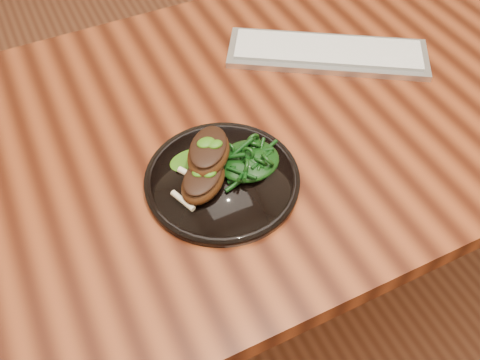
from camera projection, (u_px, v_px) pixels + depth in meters
name	position (u px, v px, depth m)	size (l,w,h in m)	color
desk	(275.00, 136.00, 1.07)	(1.60, 0.80, 0.75)	black
plate	(222.00, 179.00, 0.88)	(0.26, 0.26, 0.02)	black
lamb_chop_front	(203.00, 180.00, 0.85)	(0.11, 0.11, 0.04)	#3E1E0C
lamb_chop_back	(208.00, 152.00, 0.86)	(0.12, 0.12, 0.05)	#3E1E0C
herb_smear	(191.00, 160.00, 0.90)	(0.08, 0.05, 0.00)	#1B4907
greens_heap	(248.00, 158.00, 0.88)	(0.11, 0.10, 0.04)	black
keyboard	(328.00, 53.00, 1.10)	(0.41, 0.32, 0.02)	silver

